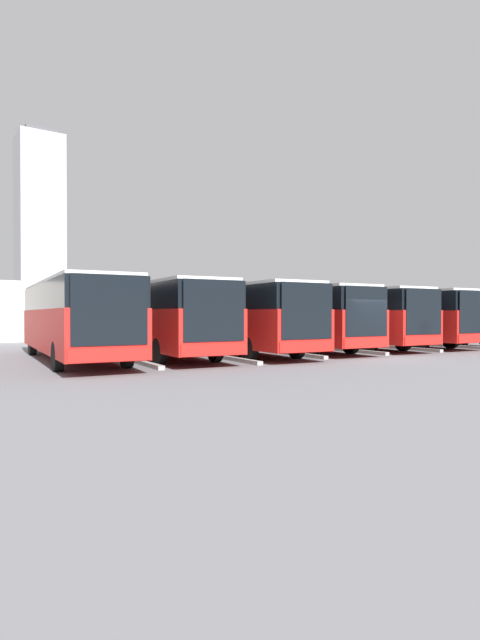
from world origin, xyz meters
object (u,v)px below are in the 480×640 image
(bus_0, at_px, (422,316))
(bus_6, at_px, (73,317))
(bus_1, at_px, (385,316))
(bus_2, at_px, (338,316))
(bus_5, at_px, (156,316))
(bus_3, at_px, (286,316))
(bus_4, at_px, (232,316))

(bus_0, xyz_separation_m, bus_6, (22.14, -0.07, 0.00))
(bus_1, xyz_separation_m, bus_6, (18.45, -0.20, 0.00))
(bus_0, distance_m, bus_2, 7.38)
(bus_2, distance_m, bus_5, 11.07)
(bus_0, xyz_separation_m, bus_3, (11.07, -0.18, 0.00))
(bus_2, distance_m, bus_3, 3.69)
(bus_0, relative_size, bus_1, 1.00)
(bus_5, xyz_separation_m, bus_6, (3.69, 0.18, 0.00))
(bus_2, xyz_separation_m, bus_4, (7.38, 0.37, 0.00))
(bus_1, bearing_deg, bus_4, 5.66)
(bus_4, relative_size, bus_5, 1.00)
(bus_5, distance_m, bus_6, 3.70)
(bus_4, bearing_deg, bus_6, 2.25)
(bus_1, distance_m, bus_3, 7.39)
(bus_0, xyz_separation_m, bus_1, (3.69, 0.13, 0.00))
(bus_0, distance_m, bus_4, 14.77)
(bus_3, height_order, bus_5, same)
(bus_3, bearing_deg, bus_5, 4.39)
(bus_3, relative_size, bus_4, 1.00)
(bus_2, height_order, bus_6, same)
(bus_5, bearing_deg, bus_4, 176.82)
(bus_0, distance_m, bus_6, 22.14)
(bus_0, xyz_separation_m, bus_5, (18.45, -0.25, 0.00))
(bus_0, relative_size, bus_6, 1.00)
(bus_0, height_order, bus_1, same)
(bus_0, height_order, bus_5, same)
(bus_1, relative_size, bus_3, 1.00)
(bus_2, height_order, bus_5, same)
(bus_1, bearing_deg, bus_2, 1.35)
(bus_2, xyz_separation_m, bus_3, (3.69, -0.08, 0.00))
(bus_1, bearing_deg, bus_3, 2.49)
(bus_2, bearing_deg, bus_0, -175.83)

